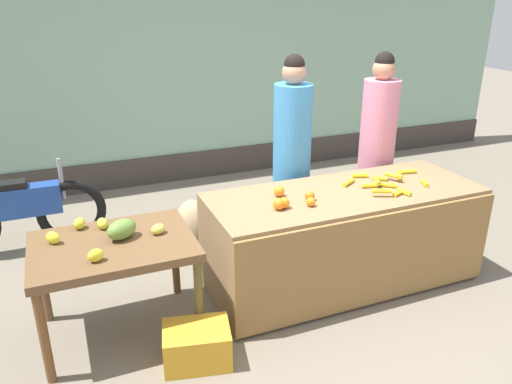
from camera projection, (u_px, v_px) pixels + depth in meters
ground_plane at (293, 290)px, 4.15m from camera, size 24.00×24.00×0.00m
market_wall_back at (187, 55)px, 6.18m from camera, size 9.67×0.23×3.25m
fruit_stall_counter at (343, 238)px, 4.14m from camera, size 2.25×0.87×0.82m
side_table_wooden at (114, 254)px, 3.42m from camera, size 1.09×0.79×0.73m
banana_bunch_pile at (387, 182)px, 4.13m from camera, size 0.79×0.56×0.07m
orange_pile at (289, 199)px, 3.75m from camera, size 0.38×0.35×0.09m
mango_papaya_pile at (112, 231)px, 3.42m from camera, size 0.81×0.64×0.14m
vendor_woman_blue_shirt at (292, 158)px, 4.48m from camera, size 0.34×0.34×1.84m
vendor_woman_pink_shirt at (377, 148)px, 4.80m from camera, size 0.34×0.34×1.82m
parked_motorcycle at (17, 212)px, 4.65m from camera, size 1.60×0.18×0.88m
produce_crate at (197, 345)px, 3.31m from camera, size 0.50×0.41×0.26m
produce_sack at (193, 229)px, 4.58m from camera, size 0.45×0.47×0.57m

